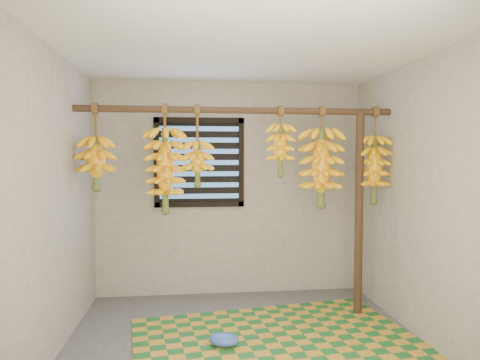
{
  "coord_description": "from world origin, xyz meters",
  "views": [
    {
      "loc": [
        -0.45,
        -3.33,
        1.55
      ],
      "look_at": [
        0.0,
        0.55,
        1.35
      ],
      "focal_mm": 32.0,
      "sensor_mm": 36.0,
      "label": 1
    }
  ],
  "objects": [
    {
      "name": "floor",
      "position": [
        0.0,
        0.0,
        -0.01
      ],
      "size": [
        3.0,
        3.0,
        0.01
      ],
      "primitive_type": "cube",
      "color": "#454545",
      "rests_on": "ground"
    },
    {
      "name": "ceiling",
      "position": [
        0.0,
        0.0,
        2.4
      ],
      "size": [
        3.0,
        3.0,
        0.01
      ],
      "primitive_type": "cube",
      "color": "silver",
      "rests_on": "wall_back"
    },
    {
      "name": "wall_back",
      "position": [
        0.0,
        1.5,
        1.2
      ],
      "size": [
        3.0,
        0.01,
        2.4
      ],
      "primitive_type": "cube",
      "color": "gray",
      "rests_on": "floor"
    },
    {
      "name": "wall_left",
      "position": [
        -1.5,
        0.0,
        1.2
      ],
      "size": [
        0.01,
        3.0,
        2.4
      ],
      "primitive_type": "cube",
      "color": "gray",
      "rests_on": "floor"
    },
    {
      "name": "wall_right",
      "position": [
        1.5,
        0.0,
        1.2
      ],
      "size": [
        0.01,
        3.0,
        2.4
      ],
      "primitive_type": "cube",
      "color": "gray",
      "rests_on": "floor"
    },
    {
      "name": "window",
      "position": [
        -0.35,
        1.48,
        1.5
      ],
      "size": [
        1.0,
        0.04,
        1.0
      ],
      "color": "black",
      "rests_on": "wall_back"
    },
    {
      "name": "hanging_pole",
      "position": [
        0.0,
        0.7,
        2.0
      ],
      "size": [
        3.0,
        0.06,
        0.06
      ],
      "primitive_type": "cylinder",
      "rotation": [
        0.0,
        1.57,
        0.0
      ],
      "color": "#47301E",
      "rests_on": "wall_left"
    },
    {
      "name": "support_post",
      "position": [
        1.2,
        0.7,
        1.0
      ],
      "size": [
        0.08,
        0.08,
        2.0
      ],
      "primitive_type": "cylinder",
      "color": "#47301E",
      "rests_on": "floor"
    },
    {
      "name": "woven_mat",
      "position": [
        0.29,
        0.01,
        0.01
      ],
      "size": [
        2.62,
        2.22,
        0.01
      ],
      "primitive_type": "cube",
      "rotation": [
        0.0,
        0.0,
        0.15
      ],
      "color": "#1C6026",
      "rests_on": "floor"
    },
    {
      "name": "plastic_bag",
      "position": [
        -0.19,
        0.1,
        0.06
      ],
      "size": [
        0.3,
        0.26,
        0.1
      ],
      "primitive_type": "ellipsoid",
      "rotation": [
        0.0,
        0.0,
        -0.38
      ],
      "color": "blue",
      "rests_on": "woven_mat"
    },
    {
      "name": "banana_bunch_a",
      "position": [
        -1.31,
        0.7,
        1.5
      ],
      "size": [
        0.32,
        0.32,
        0.79
      ],
      "color": "brown",
      "rests_on": "hanging_pole"
    },
    {
      "name": "banana_bunch_b",
      "position": [
        -0.68,
        0.7,
        1.43
      ],
      "size": [
        0.37,
        0.37,
        1.01
      ],
      "color": "brown",
      "rests_on": "hanging_pole"
    },
    {
      "name": "banana_bunch_c",
      "position": [
        -0.38,
        0.7,
        1.5
      ],
      "size": [
        0.3,
        0.3,
        0.77
      ],
      "color": "brown",
      "rests_on": "hanging_pole"
    },
    {
      "name": "banana_bunch_d",
      "position": [
        0.41,
        0.7,
        1.63
      ],
      "size": [
        0.27,
        0.27,
        0.68
      ],
      "color": "brown",
      "rests_on": "hanging_pole"
    },
    {
      "name": "banana_bunch_e",
      "position": [
        0.81,
        0.7,
        1.45
      ],
      "size": [
        0.4,
        0.4,
        0.98
      ],
      "color": "brown",
      "rests_on": "hanging_pole"
    },
    {
      "name": "banana_bunch_f",
      "position": [
        1.35,
        0.7,
        1.44
      ],
      "size": [
        0.29,
        0.29,
        0.94
      ],
      "color": "brown",
      "rests_on": "hanging_pole"
    }
  ]
}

